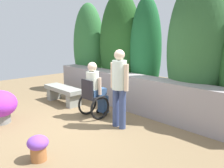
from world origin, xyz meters
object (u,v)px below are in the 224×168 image
at_px(stone_bench, 63,92).
at_px(person_in_wheelchair, 94,92).
at_px(person_standing_companion, 119,84).
at_px(flower_pot_purple_near, 38,146).

height_order(stone_bench, person_in_wheelchair, person_in_wheelchair).
bearing_deg(person_standing_companion, flower_pot_purple_near, -70.31).
distance_m(stone_bench, person_standing_companion, 2.51).
relative_size(stone_bench, person_standing_companion, 0.85).
bearing_deg(flower_pot_purple_near, person_in_wheelchair, 116.76).
bearing_deg(person_standing_companion, stone_bench, -166.22).
bearing_deg(stone_bench, person_standing_companion, -7.35).
distance_m(person_in_wheelchair, flower_pot_purple_near, 2.20).
bearing_deg(stone_bench, person_in_wheelchair, -7.31).
distance_m(person_standing_companion, flower_pot_purple_near, 2.02).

